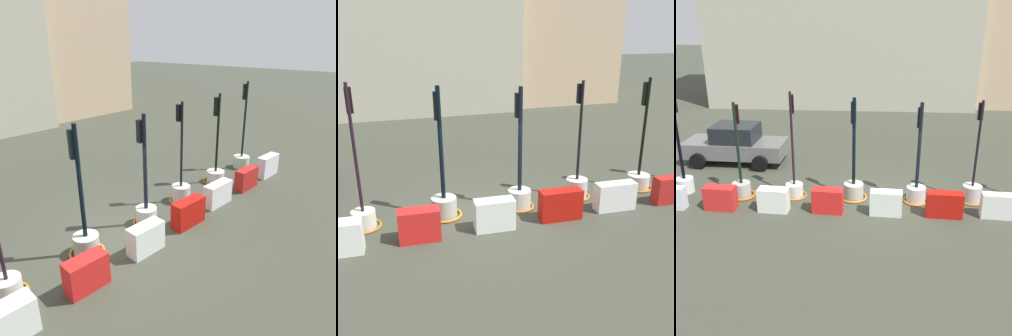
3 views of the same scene
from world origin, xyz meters
The scene contains 14 objects.
ground_plane centered at (0.00, 0.00, 0.00)m, with size 120.00×120.00×0.00m, color #3C4033.
traffic_light_0 centered at (-7.22, 0.30, 0.74)m, with size 0.63×0.63×3.70m.
traffic_light_1 centered at (-5.05, 0.10, 0.51)m, with size 0.93×0.93×3.39m.
traffic_light_2 centered at (-3.19, 0.25, 0.56)m, with size 0.86×0.86×3.74m.
traffic_light_3 centered at (-1.09, 0.24, 0.55)m, with size 0.96×0.96×3.57m.
traffic_light_4 centered at (1.06, 0.12, 0.62)m, with size 0.86×0.86×3.47m.
traffic_light_5 centered at (2.99, 0.29, 0.51)m, with size 0.84×0.84×3.53m.
construction_barrier_1 centered at (-5.44, -0.92, 0.40)m, with size 1.05×0.53×0.80m.
construction_barrier_2 centered at (-3.66, -0.92, 0.40)m, with size 1.00×0.52×0.79m.
construction_barrier_3 centered at (-1.88, -0.88, 0.41)m, with size 1.02×0.51×0.81m.
construction_barrier_4 centered at (0.01, -0.91, 0.41)m, with size 1.05×0.49×0.82m.
construction_barrier_5 centered at (1.86, -0.91, 0.42)m, with size 1.17×0.48×0.84m.
construction_barrier_6 centered at (3.60, -0.85, 0.40)m, with size 1.18×0.47×0.81m.
car_grey_saloon centered at (-6.31, 3.43, 0.81)m, with size 4.33×2.20×1.67m.
Camera 3 is at (-0.48, -12.66, 6.27)m, focal length 43.35 mm.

